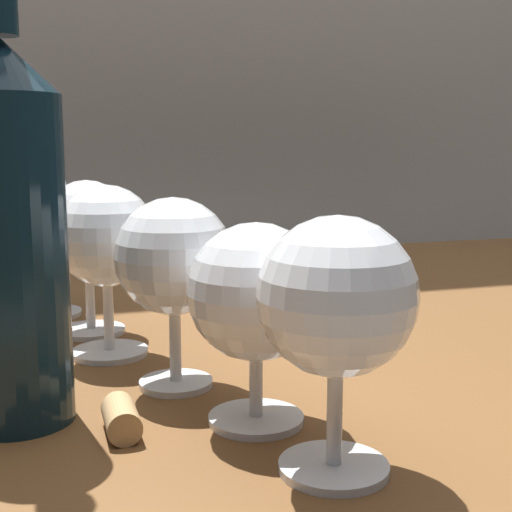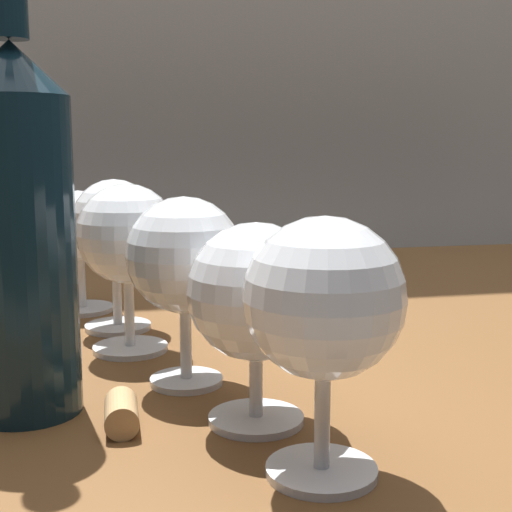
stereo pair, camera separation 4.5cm
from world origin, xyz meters
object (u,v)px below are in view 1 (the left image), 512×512
Objects in this scene: wine_glass_cabernet at (174,259)px; cork at (121,418)px; wine_glass_merlot at (87,227)px; wine_bottle at (9,226)px; wine_glass_white at (337,299)px; wine_glass_amber at (256,294)px; wine_glass_rose at (106,240)px; wine_glass_pinot at (46,232)px.

wine_glass_cabernet is 3.46× the size of cork.
wine_glass_merlot is 0.45× the size of wine_bottle.
wine_glass_white is 0.08m from wine_glass_amber.
wine_glass_white reaches higher than wine_glass_amber.
cork is at bearing -90.24° from wine_glass_merlot.
wine_glass_merlot is (-0.01, 0.08, 0.00)m from wine_glass_rose.
wine_bottle is (-0.11, -0.03, 0.03)m from wine_glass_cabernet.
wine_glass_pinot is at bearing 109.89° from wine_glass_amber.
wine_glass_amber is 0.09m from wine_glass_cabernet.
wine_glass_merlot is 0.22m from wine_bottle.
wine_glass_merlot is at bearing -66.18° from wine_glass_pinot.
wine_bottle is 7.91× the size of cork.
wine_glass_merlot is (-0.11, 0.34, 0.00)m from wine_glass_white.
wine_glass_amber is 1.01× the size of wine_glass_pinot.
wine_glass_amber is 0.90× the size of wine_glass_rose.
wine_glass_pinot reaches higher than cork.
wine_glass_rose is at bearing -73.76° from wine_glass_pinot.
wine_glass_amber is at bearing -18.98° from wine_bottle.
wine_glass_cabernet is 0.10m from wine_glass_rose.
wine_glass_cabernet is 0.18m from wine_glass_merlot.
wine_glass_white reaches higher than cork.
wine_glass_white is at bearing -75.36° from wine_glass_amber.
wine_glass_white is 0.45m from wine_glass_pinot.
wine_glass_rose is (-0.08, 0.18, 0.01)m from wine_glass_amber.
wine_glass_cabernet is at bearing 109.37° from wine_glass_white.
wine_glass_amber is at bearing -4.53° from cork.
wine_bottle is (-0.15, 0.05, 0.04)m from wine_glass_amber.
wine_glass_white is 0.98× the size of wine_glass_merlot.
wine_glass_white reaches higher than wine_glass_cabernet.
cork is at bearing -35.58° from wine_bottle.
wine_bottle is at bearing -95.19° from wine_glass_pinot.
wine_glass_cabernet reaches higher than wine_glass_pinot.
wine_glass_white is 0.44× the size of wine_bottle.
wine_glass_pinot is 0.30m from wine_bottle.
wine_glass_cabernet is 0.12m from wine_bottle.
wine_glass_merlot is at bearing 105.96° from wine_glass_cabernet.
wine_glass_pinot is 0.40× the size of wine_bottle.
wine_glass_white is 0.36m from wine_glass_merlot.
wine_glass_white is at bearing -38.72° from cork.
wine_glass_pinot is (-0.04, 0.08, -0.01)m from wine_glass_merlot.
wine_bottle reaches higher than wine_glass_rose.
wine_glass_white is at bearing -37.60° from wine_bottle.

